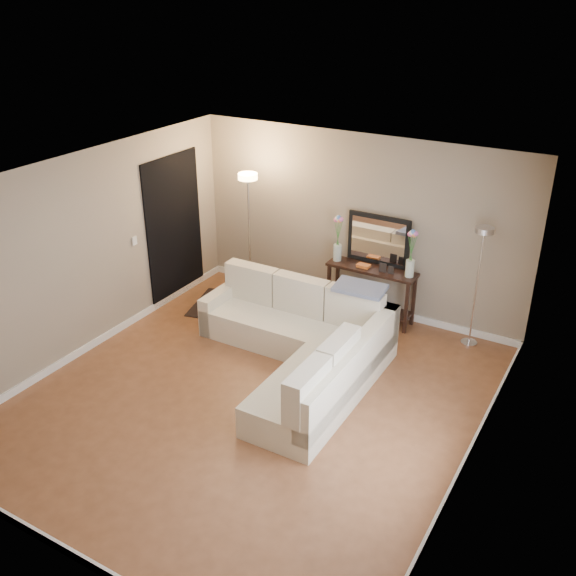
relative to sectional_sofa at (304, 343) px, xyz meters
The scene contains 23 objects.
floor 0.99m from the sectional_sofa, 100.69° to the right, with size 5.00×5.50×0.01m, color brown.
ceiling 2.45m from the sectional_sofa, 100.69° to the right, with size 5.00×5.50×0.01m, color white.
wall_back 2.09m from the sectional_sofa, 95.31° to the left, with size 5.00×0.02×2.60m, color gray.
wall_front 3.80m from the sectional_sofa, 92.68° to the right, with size 5.00×0.02×2.60m, color gray.
wall_left 2.99m from the sectional_sofa, 161.25° to the right, with size 0.02×5.50×2.60m, color gray.
wall_right 2.69m from the sectional_sofa, 21.28° to the right, with size 0.02×5.50×2.60m, color gray.
baseboard_back 1.85m from the sectional_sofa, 95.38° to the left, with size 5.00×0.03×0.10m, color white.
baseboard_front 3.66m from the sectional_sofa, 92.70° to the right, with size 5.00×0.03×0.10m, color white.
baseboard_left 2.82m from the sectional_sofa, 161.08° to the right, with size 0.03×5.50×0.10m, color white.
baseboard_right 2.50m from the sectional_sofa, 21.49° to the right, with size 0.03×5.50×0.10m, color white.
doorway 2.87m from the sectional_sofa, 163.42° to the left, with size 0.02×1.20×2.20m, color black.
switch_plate 2.79m from the sectional_sofa, behind, with size 0.02×0.08×0.12m, color white.
sectional_sofa is the anchor object (origin of this frame).
throw_blanket 0.98m from the sectional_sofa, 54.78° to the left, with size 0.65×0.37×0.05m, color slate.
console_table 1.59m from the sectional_sofa, 85.30° to the left, with size 1.30×0.36×0.80m.
leaning_mirror 1.94m from the sectional_sofa, 83.06° to the left, with size 0.92×0.05×0.72m.
table_decor 1.63m from the sectional_sofa, 82.33° to the left, with size 0.55×0.12×0.13m.
flower_vase_left 1.78m from the sectional_sofa, 102.03° to the left, with size 0.15×0.12×0.68m.
flower_vase_right 1.90m from the sectional_sofa, 64.25° to the left, with size 0.15×0.12×0.68m.
floor_lamp_lit 2.33m from the sectional_sofa, 142.07° to the left, with size 0.34×0.34×1.97m.
floor_lamp_unlit 2.46m from the sectional_sofa, 43.61° to the left, with size 0.29×0.29×1.67m.
charcoal_rug 1.90m from the sectional_sofa, 151.63° to the left, with size 1.28×0.96×0.02m, color black.
black_bag 2.00m from the sectional_sofa, 157.85° to the left, with size 0.36×0.26×0.24m, color black.
Camera 1 is at (3.49, -5.20, 4.46)m, focal length 40.00 mm.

